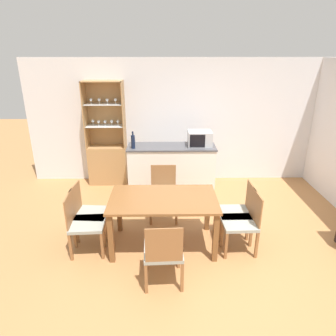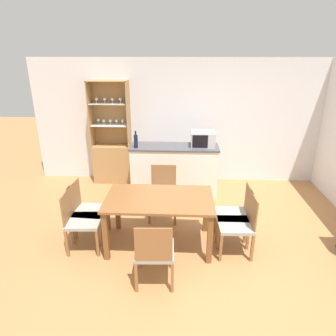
% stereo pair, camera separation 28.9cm
% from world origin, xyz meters
% --- Properties ---
extents(ground_plane, '(18.00, 18.00, 0.00)m').
position_xyz_m(ground_plane, '(0.00, 0.00, 0.00)').
color(ground_plane, '#B27A47').
extents(wall_back, '(6.80, 0.06, 2.55)m').
position_xyz_m(wall_back, '(0.00, 2.63, 1.27)').
color(wall_back, silver).
rests_on(wall_back, ground_plane).
extents(kitchen_counter, '(1.69, 0.57, 0.96)m').
position_xyz_m(kitchen_counter, '(-0.42, 1.93, 0.48)').
color(kitchen_counter, white).
rests_on(kitchen_counter, ground_plane).
extents(display_cabinet, '(0.79, 0.38, 2.13)m').
position_xyz_m(display_cabinet, '(-1.75, 2.42, 0.60)').
color(display_cabinet, tan).
rests_on(display_cabinet, ground_plane).
extents(dining_table, '(1.50, 0.89, 0.75)m').
position_xyz_m(dining_table, '(-0.58, 0.14, 0.65)').
color(dining_table, brown).
rests_on(dining_table, ground_plane).
extents(dining_chair_side_right_near, '(0.47, 0.47, 0.88)m').
position_xyz_m(dining_chair_side_right_near, '(0.52, 0.01, 0.45)').
color(dining_chair_side_right_near, '#999E93').
rests_on(dining_chair_side_right_near, ground_plane).
extents(dining_chair_side_right_far, '(0.46, 0.46, 0.88)m').
position_xyz_m(dining_chair_side_right_far, '(0.52, 0.28, 0.45)').
color(dining_chair_side_right_far, '#999E93').
rests_on(dining_chair_side_right_far, ground_plane).
extents(dining_chair_head_far, '(0.46, 0.46, 0.88)m').
position_xyz_m(dining_chair_head_far, '(-0.58, 0.94, 0.45)').
color(dining_chair_head_far, '#999E93').
rests_on(dining_chair_head_far, ground_plane).
extents(dining_chair_side_left_near, '(0.48, 0.48, 0.88)m').
position_xyz_m(dining_chair_side_left_near, '(-1.67, 0.01, 0.45)').
color(dining_chair_side_left_near, '#999E93').
rests_on(dining_chair_side_left_near, ground_plane).
extents(dining_chair_side_left_far, '(0.49, 0.49, 0.88)m').
position_xyz_m(dining_chair_side_left_far, '(-1.67, 0.28, 0.45)').
color(dining_chair_side_left_far, '#999E93').
rests_on(dining_chair_side_left_far, ground_plane).
extents(dining_chair_head_near, '(0.48, 0.48, 0.88)m').
position_xyz_m(dining_chair_head_near, '(-0.58, -0.65, 0.45)').
color(dining_chair_head_near, '#999E93').
rests_on(dining_chair_head_near, ground_plane).
extents(microwave, '(0.45, 0.37, 0.28)m').
position_xyz_m(microwave, '(0.12, 1.96, 1.10)').
color(microwave, '#B7BABF').
rests_on(microwave, kitchen_counter).
extents(wine_bottle, '(0.07, 0.07, 0.32)m').
position_xyz_m(wine_bottle, '(-1.14, 1.79, 1.09)').
color(wine_bottle, '#141E38').
rests_on(wine_bottle, kitchen_counter).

